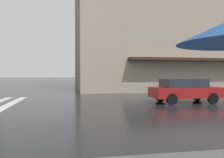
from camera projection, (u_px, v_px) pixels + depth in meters
name	position (u px, v px, depth m)	size (l,w,h in m)	color
haussmann_block_corner	(180.00, 0.00, 30.95)	(19.77, 27.45, 23.68)	tan
car_red	(185.00, 90.00, 13.75)	(1.85, 4.10, 1.41)	maroon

